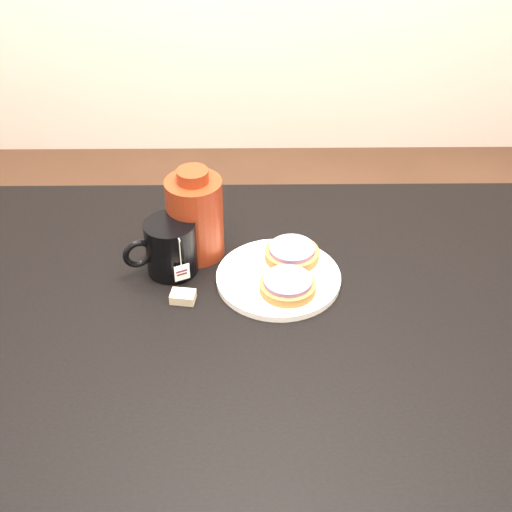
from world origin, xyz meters
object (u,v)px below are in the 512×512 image
mug (170,247)px  table (264,347)px  teabag_pouch (183,297)px  bagel_back (292,253)px  bagel_front (288,285)px  bagel_package (195,216)px  plate (278,277)px

mug → table: bearing=-61.2°
mug → teabag_pouch: size_ratio=3.44×
table → teabag_pouch: (-0.15, 0.04, 0.09)m
bagel_back → bagel_front: bearing=-97.4°
table → bagel_package: size_ratio=7.35×
table → bagel_front: bagel_front is taller
table → bagel_back: size_ratio=9.43×
bagel_front → teabag_pouch: 0.20m
plate → bagel_front: 0.05m
bagel_back → teabag_pouch: 0.24m
mug → bagel_package: bearing=26.6°
plate → bagel_back: (0.03, 0.05, 0.02)m
bagel_back → mug: bearing=-175.3°
plate → teabag_pouch: (-0.18, -0.06, 0.00)m
bagel_front → bagel_package: bagel_package is taller
plate → bagel_back: 0.06m
plate → teabag_pouch: 0.19m
bagel_back → teabag_pouch: bearing=-151.8°
table → bagel_front: size_ratio=11.63×
table → bagel_package: (-0.13, 0.19, 0.17)m
bagel_front → bagel_back: bearing=82.6°
bagel_back → bagel_package: bagel_package is taller
plate → bagel_package: bearing=149.8°
bagel_front → mug: bearing=160.4°
mug → teabag_pouch: 0.11m
table → mug: size_ratio=9.05×
mug → bagel_back: bearing=-20.1°
bagel_back → teabag_pouch: size_ratio=3.30×
bagel_front → teabag_pouch: bearing=-176.4°
table → bagel_package: bagel_package is taller
bagel_front → mug: 0.24m
table → plate: plate is taller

